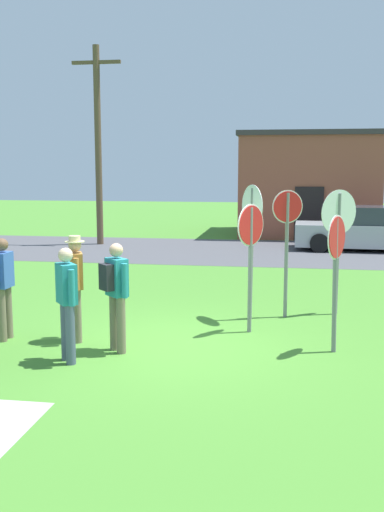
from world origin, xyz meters
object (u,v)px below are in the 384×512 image
at_px(utility_pole, 98,142).
at_px(stop_sign_low_front, 287,234).
at_px(parked_car_on_street, 361,230).
at_px(person_in_blue, 116,289).
at_px(stop_sign_leaning_right, 251,246).
at_px(person_with_sunhat, 76,282).
at_px(stop_sign_far_back, 336,260).
at_px(stop_sign_rear_right, 252,227).
at_px(person_holding_notes, 3,283).
at_px(stop_sign_nearest, 338,229).
at_px(person_in_dark_shirt, 67,298).

bearing_deg(utility_pole, stop_sign_low_front, -55.50).
relative_size(parked_car_on_street, person_in_blue, 2.58).
bearing_deg(parked_car_on_street, stop_sign_leaning_right, -106.01).
bearing_deg(person_with_sunhat, stop_sign_far_back, 0.70).
distance_m(utility_pole, stop_sign_far_back, 14.39).
height_order(stop_sign_rear_right, person_with_sunhat, stop_sign_rear_right).
xyz_separation_m(parked_car_on_street, person_holding_notes, (-7.10, -12.05, 0.26)).
bearing_deg(utility_pole, stop_sign_leaning_right, -60.71).
distance_m(person_in_blue, person_with_sunhat, 0.93).
bearing_deg(person_in_blue, utility_pole, 108.80).
bearing_deg(person_holding_notes, stop_sign_nearest, 25.34).
relative_size(stop_sign_nearest, person_in_dark_shirt, 1.43).
relative_size(parked_car_on_street, stop_sign_leaning_right, 1.97).
distance_m(stop_sign_far_back, person_with_sunhat, 4.13).
distance_m(stop_sign_leaning_right, stop_sign_nearest, 2.20).
xyz_separation_m(person_in_dark_shirt, person_with_sunhat, (-0.25, 1.06, 0.03)).
distance_m(stop_sign_nearest, person_holding_notes, 6.16).
xyz_separation_m(stop_sign_nearest, person_holding_notes, (-5.53, -2.62, -0.72)).
distance_m(person_in_blue, person_holding_notes, 2.03).
bearing_deg(stop_sign_far_back, person_with_sunhat, -179.30).
xyz_separation_m(parked_car_on_street, person_in_dark_shirt, (-5.66, -12.98, 0.26)).
xyz_separation_m(parked_car_on_street, stop_sign_nearest, (-1.57, -9.43, 0.98)).
bearing_deg(stop_sign_nearest, person_holding_notes, -154.66).
bearing_deg(stop_sign_far_back, stop_sign_leaning_right, 145.77).
height_order(utility_pole, parked_car_on_street, utility_pole).
distance_m(parked_car_on_street, person_holding_notes, 13.99).
bearing_deg(stop_sign_low_front, person_holding_notes, -153.88).
distance_m(stop_sign_low_front, person_with_sunhat, 4.03).
xyz_separation_m(utility_pole, stop_sign_far_back, (7.57, -12.02, -2.32)).
height_order(stop_sign_leaning_right, person_with_sunhat, stop_sign_leaning_right).
bearing_deg(stop_sign_leaning_right, stop_sign_nearest, 44.30).
bearing_deg(utility_pole, person_with_sunhat, -73.99).
bearing_deg(person_in_blue, person_with_sunhat, 149.70).
bearing_deg(person_in_blue, parked_car_on_street, 67.62).
relative_size(stop_sign_low_front, stop_sign_nearest, 1.00).
height_order(parked_car_on_street, person_with_sunhat, person_with_sunhat).
relative_size(parked_car_on_street, stop_sign_nearest, 1.81).
distance_m(stop_sign_low_front, stop_sign_far_back, 2.20).
distance_m(parked_car_on_street, stop_sign_far_back, 12.03).
bearing_deg(person_in_dark_shirt, stop_sign_low_front, 45.47).
relative_size(stop_sign_nearest, person_in_blue, 1.43).
height_order(utility_pole, stop_sign_far_back, utility_pole).
distance_m(stop_sign_rear_right, stop_sign_nearest, 1.73).
height_order(stop_sign_leaning_right, person_in_dark_shirt, stop_sign_leaning_right).
relative_size(stop_sign_nearest, person_with_sunhat, 1.39).
bearing_deg(utility_pole, stop_sign_rear_right, -58.78).
xyz_separation_m(stop_sign_leaning_right, stop_sign_far_back, (1.34, -0.91, -0.08)).
distance_m(stop_sign_far_back, person_holding_notes, 5.33).
bearing_deg(parked_car_on_street, person_with_sunhat, -116.36).
relative_size(stop_sign_leaning_right, stop_sign_far_back, 1.05).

